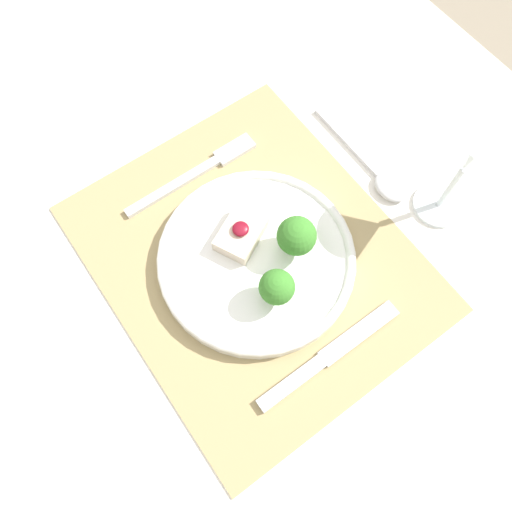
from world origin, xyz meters
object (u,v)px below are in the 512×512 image
Objects in this scene: knife at (320,362)px; spoon at (381,175)px; dinner_plate at (258,258)px; fork at (201,170)px; wine_glass_near at (473,156)px.

knife is 1.09× the size of spoon.
dinner_plate is at bearing -91.38° from spoon.
knife is at bearing -6.07° from dinner_plate.
dinner_plate is at bearing -3.38° from fork.
knife is (0.14, -0.02, -0.01)m from dinner_plate.
knife is (0.29, -0.03, 0.00)m from fork.
dinner_plate is 0.27m from wine_glass_near.
wine_glass_near is at bearing 47.00° from fork.
knife is 1.24× the size of wine_glass_near.
wine_glass_near reaches higher than knife.
wine_glass_near reaches higher than fork.
spoon is (-0.15, 0.22, -0.00)m from knife.
knife is 0.28m from wine_glass_near.
spoon reaches higher than knife.
spoon is at bearing 54.32° from fork.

